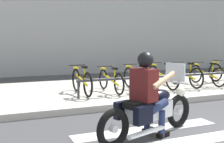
{
  "coord_description": "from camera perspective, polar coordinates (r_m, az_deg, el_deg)",
  "views": [
    {
      "loc": [
        -3.34,
        -2.78,
        1.6
      ],
      "look_at": [
        -0.65,
        3.65,
        0.85
      ],
      "focal_mm": 45.61,
      "sensor_mm": 36.0,
      "label": 1
    }
  ],
  "objects": [
    {
      "name": "bicycle_4",
      "position": [
        9.3,
        14.45,
        -0.77
      ],
      "size": [
        0.48,
        1.66,
        0.78
      ],
      "color": "black",
      "rests_on": "sidewalk"
    },
    {
      "name": "bicycle_5",
      "position": [
        9.83,
        18.4,
        -0.59
      ],
      "size": [
        0.48,
        1.68,
        0.75
      ],
      "color": "black",
      "rests_on": "sidewalk"
    },
    {
      "name": "rider",
      "position": [
        4.67,
        7.07,
        -3.52
      ],
      "size": [
        0.74,
        0.67,
        1.43
      ],
      "color": "#591919",
      "rests_on": "ground"
    },
    {
      "name": "bicycle_3",
      "position": [
        8.81,
        10.03,
        -1.0
      ],
      "size": [
        0.48,
        1.67,
        0.8
      ],
      "color": "black",
      "rests_on": "sidewalk"
    },
    {
      "name": "bike_rack",
      "position": [
        8.34,
        12.09,
        -0.99
      ],
      "size": [
        5.71,
        0.07,
        0.49
      ],
      "color": "#333338",
      "rests_on": "sidewalk"
    },
    {
      "name": "bicycle_2",
      "position": [
        8.38,
        5.12,
        -1.38
      ],
      "size": [
        0.48,
        1.72,
        0.76
      ],
      "color": "black",
      "rests_on": "sidewalk"
    },
    {
      "name": "bicycle_1",
      "position": [
        8.03,
        -0.28,
        -1.8
      ],
      "size": [
        0.48,
        1.66,
        0.72
      ],
      "color": "black",
      "rests_on": "sidewalk"
    },
    {
      "name": "sidewalk",
      "position": [
        8.86,
        -0.25,
        -3.72
      ],
      "size": [
        24.0,
        4.4,
        0.15
      ],
      "primitive_type": "cube",
      "color": "#B7B2A8",
      "rests_on": "ground"
    },
    {
      "name": "bicycle_0",
      "position": [
        7.74,
        -6.12,
        -1.95
      ],
      "size": [
        0.48,
        1.63,
        0.79
      ],
      "color": "black",
      "rests_on": "sidewalk"
    },
    {
      "name": "motorcycle",
      "position": [
        4.8,
        7.67,
        -7.7
      ],
      "size": [
        2.14,
        0.95,
        1.2
      ],
      "color": "black",
      "rests_on": "ground"
    },
    {
      "name": "crosswalk_stripe_4",
      "position": [
        5.3,
        7.03,
        -11.39
      ],
      "size": [
        2.8,
        0.4,
        0.01
      ],
      "primitive_type": "cube",
      "color": "white",
      "rests_on": "ground"
    }
  ]
}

